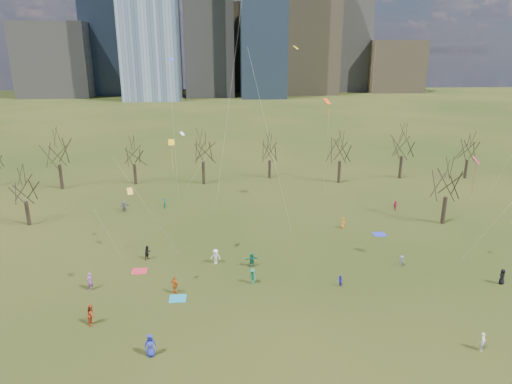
{
  "coord_description": "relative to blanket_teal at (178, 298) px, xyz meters",
  "views": [
    {
      "loc": [
        -4.02,
        -37.88,
        22.54
      ],
      "look_at": [
        0.0,
        12.0,
        7.0
      ],
      "focal_mm": 32.0,
      "sensor_mm": 36.0,
      "label": 1
    }
  ],
  "objects": [
    {
      "name": "kites_airborne",
      "position": [
        11.8,
        13.4,
        13.44
      ],
      "size": [
        74.24,
        37.66,
        34.96
      ],
      "color": "gold",
      "rests_on": "ground"
    },
    {
      "name": "person_5",
      "position": [
        7.51,
        6.18,
        0.81
      ],
      "size": [
        1.58,
        0.68,
        1.64
      ],
      "primitive_type": "imported",
      "rotation": [
        0.0,
        0.0,
        3.27
      ],
      "color": "#186E51",
      "rests_on": "ground"
    },
    {
      "name": "person_13",
      "position": [
        -4.04,
        26.18,
        0.83
      ],
      "size": [
        0.59,
        0.72,
        1.68
      ],
      "primitive_type": "imported",
      "rotation": [
        0.0,
        0.0,
        1.92
      ],
      "color": "#166655",
      "rests_on": "ground"
    },
    {
      "name": "person_1",
      "position": [
        24.51,
        -9.8,
        0.76
      ],
      "size": [
        0.64,
        0.68,
        1.56
      ],
      "primitive_type": "imported",
      "rotation": [
        0.0,
        0.0,
        0.92
      ],
      "color": "white",
      "rests_on": "ground"
    },
    {
      "name": "person_11",
      "position": [
        -9.77,
        25.29,
        0.83
      ],
      "size": [
        1.6,
        1.24,
        1.69
      ],
      "primitive_type": "imported",
      "rotation": [
        0.0,
        0.0,
        0.54
      ],
      "color": "slate",
      "rests_on": "ground"
    },
    {
      "name": "blanket_navy",
      "position": [
        24.49,
        13.91,
        0.0
      ],
      "size": [
        1.6,
        1.5,
        0.03
      ],
      "primitive_type": "cube",
      "color": "#282DBB",
      "rests_on": "ground"
    },
    {
      "name": "person_0",
      "position": [
        -1.34,
        -8.42,
        0.93
      ],
      "size": [
        1.01,
        0.74,
        1.9
      ],
      "primitive_type": "imported",
      "rotation": [
        0.0,
        0.0,
        0.16
      ],
      "color": "#2731AB",
      "rests_on": "ground"
    },
    {
      "name": "person_8",
      "position": [
        15.96,
        1.03,
        0.6
      ],
      "size": [
        0.64,
        0.72,
        1.23
      ],
      "primitive_type": "imported",
      "rotation": [
        0.0,
        0.0,
        5.06
      ],
      "color": "#2E28AF",
      "rests_on": "ground"
    },
    {
      "name": "blanket_teal",
      "position": [
        0.0,
        0.0,
        0.0
      ],
      "size": [
        1.6,
        1.5,
        0.03
      ],
      "primitive_type": "cube",
      "color": "teal",
      "rests_on": "ground"
    },
    {
      "name": "person_12",
      "position": [
        20.4,
        16.52,
        0.69
      ],
      "size": [
        0.73,
        0.82,
        1.41
      ],
      "primitive_type": "imported",
      "rotation": [
        0.0,
        0.0,
        1.05
      ],
      "color": "orange",
      "rests_on": "ground"
    },
    {
      "name": "person_3",
      "position": [
        23.77,
        4.93,
        0.61
      ],
      "size": [
        0.91,
        0.9,
        1.26
      ],
      "primitive_type": "imported",
      "rotation": [
        0.0,
        0.0,
        2.36
      ],
      "color": "slate",
      "rests_on": "ground"
    },
    {
      "name": "person_14",
      "position": [
        -4.03,
        8.9,
        0.81
      ],
      "size": [
        0.99,
        1.01,
        1.65
      ],
      "primitive_type": "imported",
      "rotation": [
        0.0,
        0.0,
        0.9
      ],
      "color": "black",
      "rests_on": "ground"
    },
    {
      "name": "person_9",
      "position": [
        3.58,
        7.19,
        0.84
      ],
      "size": [
        1.23,
        0.88,
        1.71
      ],
      "primitive_type": "imported",
      "rotation": [
        0.0,
        0.0,
        6.05
      ],
      "color": "white",
      "rests_on": "ground"
    },
    {
      "name": "blanket_crimson",
      "position": [
        -4.57,
        6.03,
        0.0
      ],
      "size": [
        1.6,
        1.5,
        0.03
      ],
      "primitive_type": "cube",
      "color": "red",
      "rests_on": "ground"
    },
    {
      "name": "person_7",
      "position": [
        -8.7,
        2.42,
        0.9
      ],
      "size": [
        0.74,
        0.8,
        1.83
      ],
      "primitive_type": "imported",
      "rotation": [
        0.0,
        0.0,
        4.09
      ],
      "color": "#934F9F",
      "rests_on": "ground"
    },
    {
      "name": "person_15",
      "position": [
        7.28,
        2.34,
        0.82
      ],
      "size": [
        1.08,
        1.24,
        1.67
      ],
      "primitive_type": "imported",
      "rotation": [
        0.0,
        0.0,
        5.25
      ],
      "color": "#19724C",
      "rests_on": "ground"
    },
    {
      "name": "person_6",
      "position": [
        32.38,
        0.27,
        0.8
      ],
      "size": [
        0.95,
        0.89,
        1.63
      ],
      "primitive_type": "imported",
      "rotation": [
        0.0,
        0.0,
        3.78
      ],
      "color": "black",
      "rests_on": "ground"
    },
    {
      "name": "person_10",
      "position": [
        29.94,
        22.91,
        0.72
      ],
      "size": [
        0.94,
        0.66,
        1.48
      ],
      "primitive_type": "imported",
      "rotation": [
        0.0,
        0.0,
        0.38
      ],
      "color": "#B2193D",
      "rests_on": "ground"
    },
    {
      "name": "person_4",
      "position": [
        -0.32,
        1.03,
        0.86
      ],
      "size": [
        1.1,
        0.9,
        1.75
      ],
      "primitive_type": "imported",
      "rotation": [
        0.0,
        0.0,
        2.59
      ],
      "color": "#D75A17",
      "rests_on": "ground"
    },
    {
      "name": "bare_tree_row",
      "position": [
        8.28,
        36.26,
        6.1
      ],
      "size": [
        113.04,
        29.8,
        9.5
      ],
      "color": "black",
      "rests_on": "ground"
    },
    {
      "name": "person_2",
      "position": [
        -6.96,
        -3.67,
        0.92
      ],
      "size": [
        0.77,
        0.95,
        1.87
      ],
      "primitive_type": "imported",
      "rotation": [
        0.0,
        0.0,
        1.51
      ],
      "color": "#A93418",
      "rests_on": "ground"
    },
    {
      "name": "ground",
      "position": [
        8.37,
        -0.96,
        -0.01
      ],
      "size": [
        500.0,
        500.0,
        0.0
      ],
      "primitive_type": "plane",
      "color": "black",
      "rests_on": "ground"
    },
    {
      "name": "downtown_skyline",
      "position": [
        5.93,
        209.68,
        38.99
      ],
      "size": [
        212.5,
        78.0,
        118.0
      ],
      "color": "slate",
      "rests_on": "ground"
    }
  ]
}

